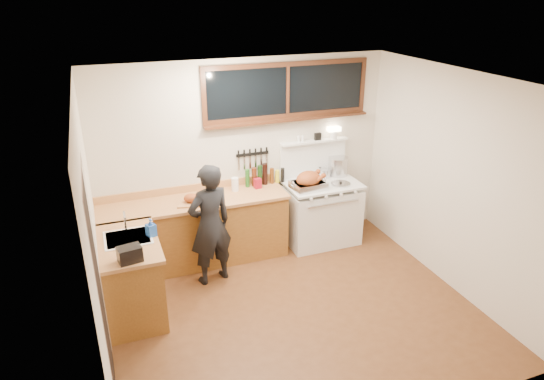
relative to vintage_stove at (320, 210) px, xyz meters
name	(u,v)px	position (x,y,z in m)	size (l,w,h in m)	color
ground_plane	(294,311)	(-1.00, -1.41, -0.48)	(4.00, 3.50, 0.02)	#552E16
room_shell	(297,176)	(-1.00, -1.41, 1.18)	(4.10, 3.60, 2.65)	beige
counter_back	(195,231)	(-1.80, 0.04, -0.01)	(2.44, 0.64, 1.00)	brown
counter_left	(131,277)	(-2.70, -0.79, -0.02)	(0.64, 1.09, 0.90)	brown
sink_unit	(128,242)	(-2.68, -0.71, 0.38)	(0.50, 0.45, 0.37)	white
vintage_stove	(320,210)	(0.00, 0.00, 0.00)	(1.02, 0.74, 1.59)	white
back_window	(288,97)	(-0.40, 0.31, 1.60)	(2.32, 0.13, 0.77)	black
left_doorway	(101,293)	(-2.99, -1.96, 0.62)	(0.02, 1.04, 2.17)	black
knife_strip	(253,155)	(-0.90, 0.32, 0.84)	(0.46, 0.03, 0.28)	black
man	(210,225)	(-1.71, -0.47, 0.30)	(0.64, 0.50, 1.54)	black
soap_bottle	(151,227)	(-2.43, -0.75, 0.54)	(0.12, 0.12, 0.21)	#2253AD
toaster	(130,254)	(-2.70, -1.21, 0.51)	(0.25, 0.20, 0.16)	black
cutting_board	(192,200)	(-1.84, -0.06, 0.48)	(0.41, 0.34, 0.13)	#BD804B
roast_turkey	(309,182)	(-0.27, -0.14, 0.53)	(0.49, 0.37, 0.25)	silver
stockpot	(338,166)	(0.34, 0.19, 0.57)	(0.38, 0.38, 0.27)	silver
saucepan	(325,173)	(0.13, 0.17, 0.49)	(0.20, 0.29, 0.12)	silver
pot_lid	(341,184)	(0.21, -0.16, 0.44)	(0.35, 0.35, 0.04)	silver
coffee_tin	(258,183)	(-0.90, 0.12, 0.50)	(0.10, 0.08, 0.14)	maroon
pitcher	(235,184)	(-1.21, 0.15, 0.52)	(0.11, 0.11, 0.18)	white
bottle_cluster	(263,176)	(-0.79, 0.22, 0.56)	(0.57, 0.07, 0.30)	black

